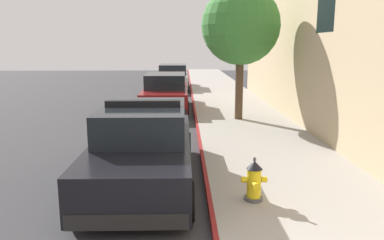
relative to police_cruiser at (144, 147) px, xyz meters
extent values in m
cube|color=#353538|center=(-3.03, 4.65, -0.84)|extent=(33.09, 60.00, 0.20)
cube|color=#9E9991|center=(2.97, 4.65, -0.68)|extent=(3.34, 60.00, 0.13)
cube|color=maroon|center=(1.25, 4.65, -0.68)|extent=(0.08, 60.00, 0.13)
cube|color=black|center=(4.67, 3.09, 2.90)|extent=(0.06, 1.30, 1.10)
cube|color=black|center=(4.67, 9.93, 2.90)|extent=(0.06, 1.30, 1.10)
cube|color=black|center=(0.00, -0.04, -0.16)|extent=(1.84, 4.80, 0.76)
cube|color=black|center=(0.00, 0.11, 0.52)|extent=(1.64, 2.50, 0.60)
cube|color=black|center=(0.00, -2.38, -0.42)|extent=(1.76, 0.16, 0.24)
cube|color=black|center=(0.00, 2.30, -0.42)|extent=(1.76, 0.16, 0.24)
cylinder|color=black|center=(-0.86, 1.66, -0.42)|extent=(0.22, 0.64, 0.64)
cylinder|color=black|center=(0.86, 1.66, -0.42)|extent=(0.22, 0.64, 0.64)
cylinder|color=black|center=(-0.86, -1.74, -0.42)|extent=(0.22, 0.64, 0.64)
cylinder|color=black|center=(0.86, -1.74, -0.42)|extent=(0.22, 0.64, 0.64)
cube|color=black|center=(0.00, 0.06, 0.88)|extent=(1.48, 0.20, 0.12)
cube|color=red|center=(-0.35, 0.06, 0.88)|extent=(0.44, 0.18, 0.11)
cube|color=#1E33E0|center=(0.35, 0.06, 0.88)|extent=(0.44, 0.18, 0.11)
cube|color=maroon|center=(0.03, 8.68, -0.16)|extent=(1.84, 4.80, 0.76)
cube|color=black|center=(0.03, 8.83, 0.52)|extent=(1.64, 2.50, 0.60)
cube|color=black|center=(0.03, 6.34, -0.42)|extent=(1.76, 0.16, 0.24)
cube|color=black|center=(0.03, 11.02, -0.42)|extent=(1.76, 0.16, 0.24)
cylinder|color=black|center=(-0.83, 10.38, -0.42)|extent=(0.22, 0.64, 0.64)
cylinder|color=black|center=(0.89, 10.38, -0.42)|extent=(0.22, 0.64, 0.64)
cylinder|color=black|center=(-0.83, 6.98, -0.42)|extent=(0.22, 0.64, 0.64)
cylinder|color=black|center=(0.89, 6.98, -0.42)|extent=(0.22, 0.64, 0.64)
cube|color=#B2B5BA|center=(0.12, 16.49, -0.16)|extent=(1.84, 4.80, 0.76)
cube|color=black|center=(0.12, 16.64, 0.52)|extent=(1.64, 2.50, 0.60)
cube|color=black|center=(0.12, 14.15, -0.42)|extent=(1.76, 0.16, 0.24)
cube|color=black|center=(0.12, 18.83, -0.42)|extent=(1.76, 0.16, 0.24)
cylinder|color=black|center=(-0.74, 18.19, -0.42)|extent=(0.22, 0.64, 0.64)
cylinder|color=black|center=(0.98, 18.19, -0.42)|extent=(0.22, 0.64, 0.64)
cylinder|color=black|center=(-0.74, 14.79, -0.42)|extent=(0.22, 0.64, 0.64)
cylinder|color=black|center=(0.98, 14.79, -0.42)|extent=(0.22, 0.64, 0.64)
cylinder|color=#4C4C51|center=(2.00, -1.27, -0.58)|extent=(0.32, 0.32, 0.06)
cylinder|color=yellow|center=(2.00, -1.27, -0.30)|extent=(0.24, 0.24, 0.50)
cone|color=black|center=(2.00, -1.27, 0.02)|extent=(0.28, 0.28, 0.14)
cylinder|color=#4C4C51|center=(2.00, -1.27, 0.12)|extent=(0.05, 0.05, 0.06)
cylinder|color=yellow|center=(1.83, -1.27, -0.24)|extent=(0.10, 0.10, 0.10)
cylinder|color=yellow|center=(2.17, -1.27, -0.24)|extent=(0.10, 0.10, 0.10)
cylinder|color=yellow|center=(2.00, -1.45, -0.29)|extent=(0.13, 0.12, 0.13)
cylinder|color=brown|center=(2.78, 6.03, 0.55)|extent=(0.28, 0.28, 2.33)
sphere|color=#387A33|center=(2.78, 6.03, 2.68)|extent=(2.73, 2.73, 2.73)
camera|label=1|loc=(0.81, -7.35, 2.01)|focal=35.31mm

